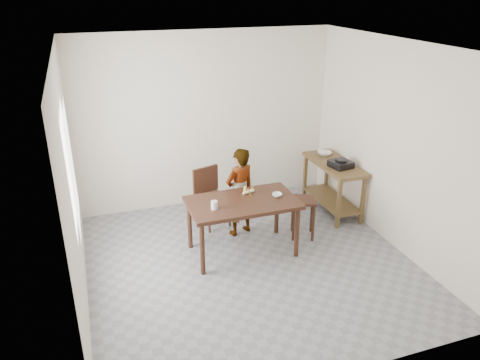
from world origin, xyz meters
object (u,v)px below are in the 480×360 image
object	(u,v)px
dining_table	(242,227)
child	(240,192)
stool	(303,218)
dining_chair	(213,198)
prep_counter	(332,187)

from	to	relation	value
dining_table	child	bearing A→B (deg)	75.02
dining_table	child	size ratio (longest dim) A/B	1.10
child	stool	bearing A→B (deg)	135.74
dining_table	dining_chair	xyz separation A→B (m)	(-0.16, 0.85, 0.05)
dining_table	prep_counter	bearing A→B (deg)	22.15
prep_counter	stool	bearing A→B (deg)	-143.48
prep_counter	child	world-z (taller)	child
dining_table	stool	distance (m)	0.95
dining_chair	dining_table	bearing A→B (deg)	-96.06
prep_counter	dining_chair	xyz separation A→B (m)	(-1.88, 0.15, 0.03)
child	dining_chair	bearing A→B (deg)	-70.11
stool	dining_chair	bearing A→B (deg)	146.18
prep_counter	dining_chair	size ratio (longest dim) A/B	1.41
dining_chair	stool	distance (m)	1.33
dining_chair	stool	xyz separation A→B (m)	(1.10, -0.73, -0.14)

